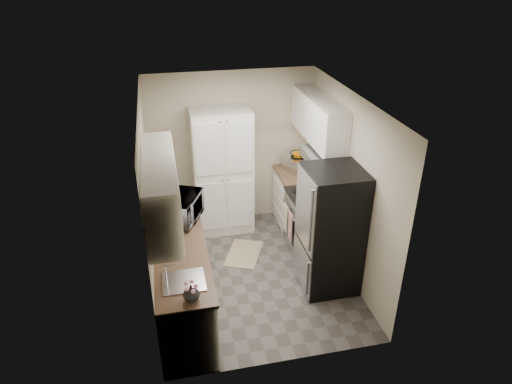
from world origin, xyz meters
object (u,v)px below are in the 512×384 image
at_px(wine_bottle, 164,200).
at_px(electric_range, 312,223).
at_px(toaster_oven, 297,164).
at_px(microwave, 181,208).
at_px(refrigerator, 331,230).
at_px(pantry_cabinet, 223,172).

bearing_deg(wine_bottle, electric_range, -1.37).
bearing_deg(electric_range, wine_bottle, 178.63).
relative_size(electric_range, toaster_oven, 2.77).
bearing_deg(microwave, refrigerator, -82.96).
distance_m(pantry_cabinet, refrigerator, 2.07).
relative_size(pantry_cabinet, toaster_oven, 4.91).
relative_size(wine_bottle, toaster_oven, 0.75).
bearing_deg(wine_bottle, pantry_cabinet, 43.64).
height_order(pantry_cabinet, toaster_oven, pantry_cabinet).
distance_m(refrigerator, microwave, 1.95).
height_order(pantry_cabinet, wine_bottle, pantry_cabinet).
distance_m(electric_range, refrigerator, 0.88).
bearing_deg(electric_range, pantry_cabinet, 141.78).
distance_m(pantry_cabinet, toaster_oven, 1.20).
distance_m(electric_range, microwave, 2.00).
xyz_separation_m(pantry_cabinet, microwave, (-0.71, -1.17, 0.09)).
xyz_separation_m(wine_bottle, toaster_oven, (2.12, 0.85, -0.04)).
bearing_deg(microwave, wine_bottle, 59.03).
bearing_deg(electric_range, microwave, -172.64).
xyz_separation_m(pantry_cabinet, toaster_oven, (1.20, -0.03, 0.04)).
bearing_deg(toaster_oven, microwave, -168.89).
bearing_deg(toaster_oven, wine_bottle, -177.93).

